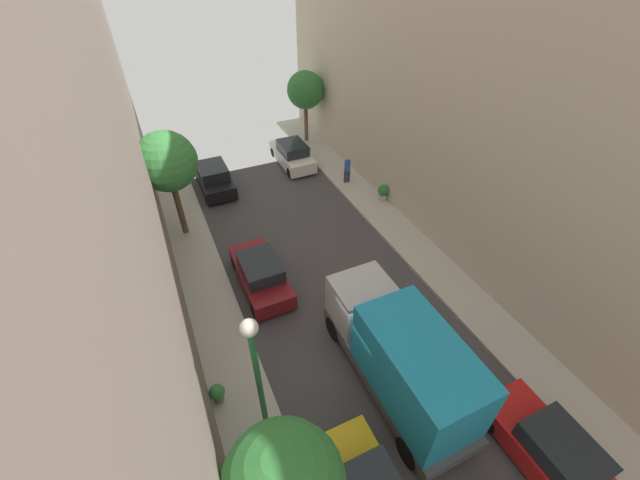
# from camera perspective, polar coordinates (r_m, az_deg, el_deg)

# --- Properties ---
(ground) EXTENTS (32.00, 32.00, 0.00)m
(ground) POSITION_cam_1_polar(r_m,az_deg,el_deg) (15.44, 7.94, -16.36)
(ground) COLOR #423F42
(sidewalk_left) EXTENTS (2.00, 44.00, 0.15)m
(sidewalk_left) POSITION_cam_1_polar(r_m,az_deg,el_deg) (14.39, -10.86, -22.97)
(sidewalk_left) COLOR #B7B2A8
(sidewalk_left) RESTS_ON ground
(sidewalk_right) EXTENTS (2.00, 44.00, 0.15)m
(sidewalk_right) POSITION_cam_1_polar(r_m,az_deg,el_deg) (17.78, 22.08, -9.60)
(sidewalk_right) COLOR #B7B2A8
(sidewalk_right) RESTS_ON ground
(parked_car_left_2) EXTENTS (1.78, 4.20, 1.57)m
(parked_car_left_2) POSITION_cam_1_polar(r_m,az_deg,el_deg) (17.29, -8.67, -4.93)
(parked_car_left_2) COLOR maroon
(parked_car_left_2) RESTS_ON ground
(parked_car_left_3) EXTENTS (1.78, 4.20, 1.57)m
(parked_car_left_3) POSITION_cam_1_polar(r_m,az_deg,el_deg) (24.56, -15.28, 8.81)
(parked_car_left_3) COLOR black
(parked_car_left_3) RESTS_ON ground
(parked_car_right_1) EXTENTS (1.78, 4.20, 1.57)m
(parked_car_right_1) POSITION_cam_1_polar(r_m,az_deg,el_deg) (14.54, 31.00, -25.30)
(parked_car_right_1) COLOR red
(parked_car_right_1) RESTS_ON ground
(parked_car_right_2) EXTENTS (1.78, 4.20, 1.57)m
(parked_car_right_2) POSITION_cam_1_polar(r_m,az_deg,el_deg) (26.41, -4.07, 12.39)
(parked_car_right_2) COLOR white
(parked_car_right_2) RESTS_ON ground
(delivery_truck) EXTENTS (2.26, 6.60, 3.38)m
(delivery_truck) POSITION_cam_1_polar(r_m,az_deg,el_deg) (13.39, 11.72, -16.25)
(delivery_truck) COLOR #4C4C51
(delivery_truck) RESTS_ON ground
(pedestrian) EXTENTS (0.40, 0.36, 1.72)m
(pedestrian) POSITION_cam_1_polar(r_m,az_deg,el_deg) (24.01, 4.02, 10.41)
(pedestrian) COLOR #2D334C
(pedestrian) RESTS_ON sidewalk_right
(street_tree_0) EXTENTS (2.80, 2.80, 5.46)m
(street_tree_0) POSITION_cam_1_polar(r_m,az_deg,el_deg) (19.37, -21.54, 10.56)
(street_tree_0) COLOR brown
(street_tree_0) RESTS_ON sidewalk_left
(street_tree_1) EXTENTS (2.51, 2.51, 4.90)m
(street_tree_1) POSITION_cam_1_polar(r_m,az_deg,el_deg) (28.34, -2.16, 21.05)
(street_tree_1) COLOR brown
(street_tree_1) RESTS_ON sidewalk_right
(potted_plant_1) EXTENTS (0.52, 0.52, 0.76)m
(potted_plant_1) POSITION_cam_1_polar(r_m,az_deg,el_deg) (14.25, -14.82, -20.85)
(potted_plant_1) COLOR slate
(potted_plant_1) RESTS_ON sidewalk_left
(potted_plant_2) EXTENTS (0.63, 0.63, 0.94)m
(potted_plant_2) POSITION_cam_1_polar(r_m,az_deg,el_deg) (22.74, 9.26, 6.94)
(potted_plant_2) COLOR #B2A899
(potted_plant_2) RESTS_ON sidewalk_right
(lamp_post) EXTENTS (0.44, 0.44, 5.67)m
(lamp_post) POSITION_cam_1_polar(r_m,az_deg,el_deg) (10.51, -9.23, -18.40)
(lamp_post) COLOR #26723F
(lamp_post) RESTS_ON sidewalk_left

